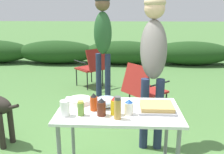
# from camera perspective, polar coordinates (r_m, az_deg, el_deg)

# --- Properties ---
(shrub_hedge) EXTENTS (14.40, 0.90, 0.69)m
(shrub_hedge) POSITION_cam_1_polar(r_m,az_deg,el_deg) (7.47, 2.52, 5.61)
(shrub_hedge) COLOR #1E4219
(shrub_hedge) RESTS_ON ground
(folding_table) EXTENTS (1.10, 0.64, 0.74)m
(folding_table) POSITION_cam_1_polar(r_m,az_deg,el_deg) (2.30, 1.55, -9.21)
(folding_table) COLOR white
(folding_table) RESTS_ON ground
(food_tray) EXTENTS (0.33, 0.27, 0.06)m
(food_tray) POSITION_cam_1_polar(r_m,az_deg,el_deg) (2.28, 10.17, -6.84)
(food_tray) COLOR #9E9EA3
(food_tray) RESTS_ON folding_table
(plate_stack) EXTENTS (0.23, 0.23, 0.05)m
(plate_stack) POSITION_cam_1_polar(r_m,az_deg,el_deg) (2.42, -7.39, -5.43)
(plate_stack) COLOR white
(plate_stack) RESTS_ON folding_table
(mixing_bowl) EXTENTS (0.22, 0.22, 0.09)m
(mixing_bowl) POSITION_cam_1_polar(r_m,az_deg,el_deg) (2.32, -1.32, -5.61)
(mixing_bowl) COLOR #99B2CC
(mixing_bowl) RESTS_ON folding_table
(paper_cup_stack) EXTENTS (0.08, 0.08, 0.13)m
(paper_cup_stack) POSITION_cam_1_polar(r_m,az_deg,el_deg) (2.16, -10.71, -7.05)
(paper_cup_stack) COLOR white
(paper_cup_stack) RESTS_ON folding_table
(spice_jar) EXTENTS (0.06, 0.06, 0.19)m
(spice_jar) POSITION_cam_1_polar(r_m,az_deg,el_deg) (2.05, 1.28, -7.11)
(spice_jar) COLOR #B2893D
(spice_jar) RESTS_ON folding_table
(mustard_bottle) EXTENTS (0.07, 0.07, 0.17)m
(mustard_bottle) POSITION_cam_1_polar(r_m,az_deg,el_deg) (2.14, 0.63, -6.58)
(mustard_bottle) COLOR yellow
(mustard_bottle) RESTS_ON folding_table
(bbq_sauce_bottle) EXTENTS (0.08, 0.08, 0.16)m
(bbq_sauce_bottle) POSITION_cam_1_polar(r_m,az_deg,el_deg) (2.12, -2.44, -6.92)
(bbq_sauce_bottle) COLOR #562314
(bbq_sauce_bottle) RESTS_ON folding_table
(hot_sauce_bottle) EXTENTS (0.07, 0.07, 0.16)m
(hot_sauce_bottle) POSITION_cam_1_polar(r_m,az_deg,el_deg) (2.23, -4.19, -5.75)
(hot_sauce_bottle) COLOR #CC4214
(hot_sauce_bottle) RESTS_ON folding_table
(relish_jar) EXTENTS (0.06, 0.06, 0.13)m
(relish_jar) POSITION_cam_1_polar(r_m,az_deg,el_deg) (2.15, -7.15, -7.09)
(relish_jar) COLOR olive
(relish_jar) RESTS_ON folding_table
(mayo_bottle) EXTENTS (0.08, 0.08, 0.14)m
(mayo_bottle) POSITION_cam_1_polar(r_m,az_deg,el_deg) (2.15, 3.88, -6.89)
(mayo_bottle) COLOR silver
(mayo_bottle) RESTS_ON folding_table
(standing_person_in_red_jacket) EXTENTS (0.33, 0.49, 1.76)m
(standing_person_in_red_jacket) POSITION_cam_1_polar(r_m,az_deg,el_deg) (2.89, 9.47, 5.98)
(standing_person_in_red_jacket) COLOR #232D4C
(standing_person_in_red_jacket) RESTS_ON ground
(standing_person_in_olive_jacket) EXTENTS (0.36, 0.31, 1.83)m
(standing_person_in_olive_jacket) POSITION_cam_1_polar(r_m,az_deg,el_deg) (4.21, -2.13, 9.72)
(standing_person_in_olive_jacket) COLOR #232D4C
(standing_person_in_olive_jacket) RESTS_ON ground
(camp_chair_green_behind_table) EXTENTS (0.74, 0.74, 0.83)m
(camp_chair_green_behind_table) POSITION_cam_1_polar(r_m,az_deg,el_deg) (5.21, -4.53, 2.63)
(camp_chair_green_behind_table) COLOR maroon
(camp_chair_green_behind_table) RESTS_ON ground
(camp_chair_near_hedge) EXTENTS (0.75, 0.74, 0.83)m
(camp_chair_near_hedge) POSITION_cam_1_polar(r_m,az_deg,el_deg) (3.79, 7.16, -2.37)
(camp_chair_near_hedge) COLOR maroon
(camp_chair_near_hedge) RESTS_ON ground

